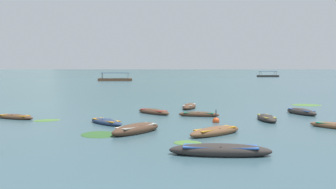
% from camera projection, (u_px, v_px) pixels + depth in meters
% --- Properties ---
extents(ground_plane, '(6000.00, 6000.00, 0.00)m').
position_uv_depth(ground_plane, '(162.00, 69.00, 1504.17)').
color(ground_plane, '#385660').
extents(mountain_2, '(1305.40, 1305.40, 307.14)m').
position_uv_depth(mountain_2, '(45.00, 41.00, 2081.72)').
color(mountain_2, slate).
rests_on(mountain_2, ground).
extents(mountain_3, '(1629.72, 1629.72, 589.65)m').
position_uv_depth(mountain_3, '(158.00, 17.00, 2174.72)').
color(mountain_3, '#4C5B56').
rests_on(mountain_3, ground).
extents(rowboat_0, '(2.96, 3.24, 0.44)m').
position_uv_depth(rowboat_0, '(106.00, 122.00, 25.22)').
color(rowboat_0, navy).
rests_on(rowboat_0, ground).
extents(rowboat_1, '(3.62, 3.24, 0.57)m').
position_uv_depth(rowboat_1, '(215.00, 131.00, 21.18)').
color(rowboat_1, brown).
rests_on(rowboat_1, ground).
extents(rowboat_2, '(4.50, 1.57, 0.62)m').
position_uv_depth(rowboat_2, '(220.00, 151.00, 16.23)').
color(rowboat_2, '#2D2826').
rests_on(rowboat_2, ground).
extents(rowboat_3, '(1.89, 3.41, 0.58)m').
position_uv_depth(rowboat_3, '(189.00, 106.00, 34.87)').
color(rowboat_3, '#4C3323').
rests_on(rowboat_3, ground).
extents(rowboat_4, '(3.27, 1.52, 0.46)m').
position_uv_depth(rowboat_4, '(199.00, 114.00, 29.24)').
color(rowboat_4, '#4C3323').
rests_on(rowboat_4, ground).
extents(rowboat_5, '(3.38, 2.15, 0.42)m').
position_uv_depth(rowboat_5, '(15.00, 117.00, 27.80)').
color(rowboat_5, '#4C3323').
rests_on(rowboat_5, ground).
extents(rowboat_9, '(2.07, 3.52, 0.59)m').
position_uv_depth(rowboat_9, '(301.00, 112.00, 30.55)').
color(rowboat_9, '#2D2826').
rests_on(rowboat_9, ground).
extents(rowboat_10, '(1.10, 3.19, 0.52)m').
position_uv_depth(rowboat_10, '(267.00, 118.00, 26.88)').
color(rowboat_10, '#2D2826').
rests_on(rowboat_10, ground).
extents(rowboat_11, '(3.23, 3.68, 0.68)m').
position_uv_depth(rowboat_11, '(136.00, 129.00, 21.76)').
color(rowboat_11, '#4C3323').
rests_on(rowboat_11, ground).
extents(rowboat_12, '(3.18, 3.40, 0.50)m').
position_uv_depth(rowboat_12, '(154.00, 112.00, 30.89)').
color(rowboat_12, '#4C3323').
rests_on(rowboat_12, ground).
extents(ferry_1, '(8.82, 3.77, 2.54)m').
position_uv_depth(ferry_1, '(268.00, 76.00, 156.82)').
color(ferry_1, '#2D2826').
rests_on(ferry_1, ground).
extents(ferry_2, '(10.01, 4.11, 2.54)m').
position_uv_depth(ferry_2, '(115.00, 79.00, 109.51)').
color(ferry_2, brown).
rests_on(ferry_2, ground).
extents(mooring_buoy, '(0.49, 0.49, 1.03)m').
position_uv_depth(mooring_buoy, '(216.00, 121.00, 25.92)').
color(mooring_buoy, '#DB4C1E').
rests_on(mooring_buoy, ground).
extents(weed_patch_0, '(2.20, 1.87, 0.14)m').
position_uv_depth(weed_patch_0, '(47.00, 121.00, 26.86)').
color(weed_patch_0, '#477033').
rests_on(weed_patch_0, ground).
extents(weed_patch_1, '(1.66, 1.54, 0.14)m').
position_uv_depth(weed_patch_1, '(188.00, 143.00, 18.82)').
color(weed_patch_1, '#477033').
rests_on(weed_patch_1, ground).
extents(weed_patch_2, '(2.76, 2.92, 0.14)m').
position_uv_depth(weed_patch_2, '(99.00, 135.00, 21.20)').
color(weed_patch_2, '#2D5628').
rests_on(weed_patch_2, ground).
extents(weed_patch_3, '(3.26, 2.82, 0.14)m').
position_uv_depth(weed_patch_3, '(306.00, 105.00, 37.98)').
color(weed_patch_3, '#477033').
rests_on(weed_patch_3, ground).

